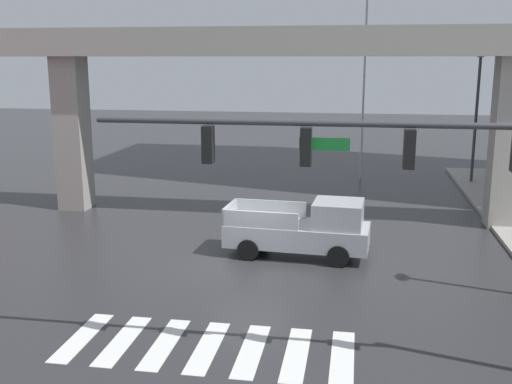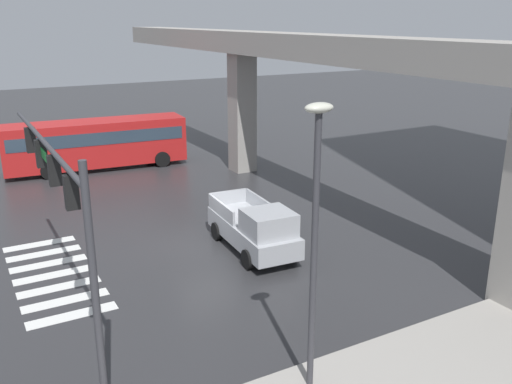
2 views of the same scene
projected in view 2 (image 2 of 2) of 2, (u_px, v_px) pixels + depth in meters
ground_plane at (207, 243)px, 23.01m from camera, size 120.00×120.00×0.00m
crosswalk_stripes at (54, 275)px, 20.17m from camera, size 7.15×2.80×0.01m
elevated_overpass at (344, 64)px, 23.98m from camera, size 53.87×2.24×8.26m
sidewalk_east at (448, 369)px, 14.65m from camera, size 4.00×36.00×0.15m
pickup_truck at (256, 229)px, 21.87m from camera, size 5.21×2.33×2.08m
city_bus at (96, 141)px, 33.98m from camera, size 3.38×10.96×2.99m
traffic_signal_mast at (57, 187)px, 14.75m from camera, size 10.89×0.32×6.20m
street_lamp_near_corner at (315, 220)px, 12.63m from camera, size 0.44×0.70×7.24m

